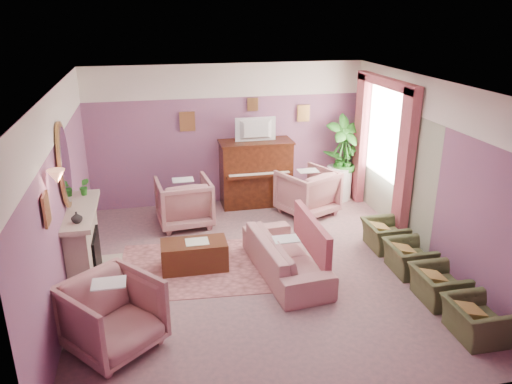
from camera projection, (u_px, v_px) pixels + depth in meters
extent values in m
cube|color=#876468|center=(261.00, 269.00, 7.72)|extent=(5.50, 6.00, 0.01)
cube|color=silver|center=(262.00, 86.00, 6.74)|extent=(5.50, 6.00, 0.01)
cube|color=slate|center=(228.00, 135.00, 9.98)|extent=(5.50, 0.02, 2.80)
cube|color=slate|center=(337.00, 292.00, 4.49)|extent=(5.50, 0.02, 2.80)
cube|color=slate|center=(62.00, 198.00, 6.68)|extent=(0.02, 6.00, 2.80)
cube|color=slate|center=(433.00, 171.00, 7.79)|extent=(0.02, 6.00, 2.80)
cube|color=white|center=(227.00, 81.00, 9.59)|extent=(5.50, 0.01, 0.65)
cube|color=#A2AB90|center=(392.00, 167.00, 9.09)|extent=(0.01, 3.00, 2.15)
cube|color=#B3A28E|center=(84.00, 247.00, 7.19)|extent=(0.30, 1.40, 1.10)
cube|color=black|center=(92.00, 256.00, 7.26)|extent=(0.18, 0.72, 0.68)
cube|color=orange|center=(96.00, 267.00, 7.33)|extent=(0.06, 0.54, 0.10)
cube|color=#B3A28E|center=(81.00, 211.00, 7.00)|extent=(0.40, 1.55, 0.07)
cube|color=#B3A28E|center=(102.00, 279.00, 7.42)|extent=(0.55, 1.50, 0.02)
ellipsoid|color=#B88A49|center=(64.00, 165.00, 6.73)|extent=(0.04, 0.72, 1.20)
ellipsoid|color=silver|center=(66.00, 165.00, 6.74)|extent=(0.01, 0.60, 1.06)
cone|color=#FA9F6E|center=(57.00, 177.00, 5.73)|extent=(0.20, 0.20, 0.16)
cube|color=#3F1B0D|center=(256.00, 174.00, 10.05)|extent=(1.40, 0.60, 1.30)
cube|color=#3F1B0D|center=(260.00, 176.00, 9.70)|extent=(1.30, 0.12, 0.06)
cube|color=white|center=(260.00, 174.00, 9.69)|extent=(1.20, 0.08, 0.02)
cube|color=#3F1B0D|center=(256.00, 142.00, 9.82)|extent=(1.45, 0.65, 0.04)
imported|color=black|center=(256.00, 128.00, 9.67)|extent=(0.80, 0.12, 0.48)
cube|color=#B88A49|center=(187.00, 121.00, 9.67)|extent=(0.30, 0.03, 0.38)
cube|color=#B88A49|center=(303.00, 113.00, 10.12)|extent=(0.26, 0.03, 0.34)
cube|color=#B88A49|center=(253.00, 104.00, 9.83)|extent=(0.22, 0.03, 0.26)
cube|color=#B88A49|center=(46.00, 209.00, 5.48)|extent=(0.03, 0.28, 0.36)
cube|color=beige|center=(387.00, 130.00, 9.09)|extent=(0.03, 1.40, 1.80)
cube|color=#A04853|center=(405.00, 166.00, 8.37)|extent=(0.16, 0.34, 2.60)
cube|color=#A04853|center=(361.00, 139.00, 10.06)|extent=(0.16, 0.34, 2.60)
cube|color=#A04853|center=(387.00, 82.00, 8.77)|extent=(0.16, 2.20, 0.16)
imported|color=#2A7E23|center=(84.00, 186.00, 7.44)|extent=(0.16, 0.16, 0.28)
imported|color=white|center=(77.00, 217.00, 6.50)|extent=(0.16, 0.16, 0.16)
cube|color=#A35E60|center=(201.00, 267.00, 7.77)|extent=(2.64, 1.99, 0.01)
cube|color=#482413|center=(194.00, 255.00, 7.66)|extent=(1.01, 0.52, 0.45)
cube|color=beige|center=(197.00, 242.00, 7.59)|extent=(0.35, 0.28, 0.01)
imported|color=tan|center=(286.00, 249.00, 7.47)|extent=(0.66, 1.99, 0.81)
cube|color=#A04853|center=(312.00, 235.00, 7.48)|extent=(0.10, 1.51, 0.55)
imported|color=tan|center=(184.00, 200.00, 9.13)|extent=(0.95, 0.95, 0.99)
imported|color=tan|center=(307.00, 190.00, 9.63)|extent=(0.95, 0.95, 0.99)
imported|color=tan|center=(112.00, 312.00, 5.77)|extent=(0.95, 0.95, 0.99)
imported|color=#464F2D|center=(476.00, 315.00, 6.04)|extent=(0.50, 0.71, 0.62)
imported|color=#464F2D|center=(439.00, 281.00, 6.79)|extent=(0.50, 0.71, 0.62)
imported|color=#464F2D|center=(409.00, 253.00, 7.54)|extent=(0.50, 0.71, 0.62)
imported|color=#464F2D|center=(385.00, 231.00, 8.29)|extent=(0.50, 0.71, 0.62)
cylinder|color=white|center=(339.00, 183.00, 10.43)|extent=(0.52, 0.52, 0.70)
imported|color=#2A7E23|center=(340.00, 159.00, 10.25)|extent=(0.30, 0.30, 0.34)
imported|color=#2A7E23|center=(348.00, 161.00, 10.20)|extent=(0.16, 0.16, 0.28)
cylinder|color=#A86133|center=(341.00, 191.00, 10.48)|extent=(0.34, 0.34, 0.34)
imported|color=#2A7E23|center=(344.00, 150.00, 10.17)|extent=(0.76, 0.76, 1.44)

